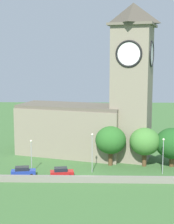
# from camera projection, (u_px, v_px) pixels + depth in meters

# --- Properties ---
(ground_plane) EXTENTS (200.00, 200.00, 0.00)m
(ground_plane) POSITION_uv_depth(u_px,v_px,m) (88.00, 156.00, 78.96)
(ground_plane) COLOR #3D6633
(church) EXTENTS (32.42, 18.46, 33.85)m
(church) POSITION_uv_depth(u_px,v_px,m) (96.00, 110.00, 77.92)
(church) COLOR gray
(church) RESTS_ON ground
(quay_barrier) EXTENTS (51.95, 0.70, 1.21)m
(quay_barrier) POSITION_uv_depth(u_px,v_px,m) (86.00, 179.00, 62.05)
(quay_barrier) COLOR gray
(quay_barrier) RESTS_ON ground
(car_blue) EXTENTS (4.80, 2.56, 1.88)m
(car_blue) POSITION_uv_depth(u_px,v_px,m) (23.00, 171.00, 65.31)
(car_blue) COLOR #233D9E
(car_blue) RESTS_ON ground
(car_red) EXTENTS (4.61, 2.57, 1.83)m
(car_red) POSITION_uv_depth(u_px,v_px,m) (62.00, 172.00, 64.93)
(car_red) COLOR red
(car_red) RESTS_ON ground
(streetlamp_west_mid) EXTENTS (0.44, 0.44, 6.57)m
(streetlamp_west_mid) POSITION_uv_depth(u_px,v_px,m) (31.00, 151.00, 66.96)
(streetlamp_west_mid) COLOR #9EA0A5
(streetlamp_west_mid) RESTS_ON ground
(streetlamp_central) EXTENTS (0.44, 0.44, 7.83)m
(streetlamp_central) POSITION_uv_depth(u_px,v_px,m) (92.00, 147.00, 66.94)
(streetlamp_central) COLOR #9EA0A5
(streetlamp_central) RESTS_ON ground
(streetlamp_east_mid) EXTENTS (0.44, 0.44, 7.06)m
(streetlamp_east_mid) POSITION_uv_depth(u_px,v_px,m) (163.00, 150.00, 66.12)
(streetlamp_east_mid) COLOR #9EA0A5
(streetlamp_east_mid) RESTS_ON ground
(tree_riverside_east) EXTENTS (7.08, 7.08, 8.12)m
(tree_riverside_east) POSITION_uv_depth(u_px,v_px,m) (172.00, 143.00, 70.68)
(tree_riverside_east) COLOR brown
(tree_riverside_east) RESTS_ON ground
(tree_by_tower) EXTENTS (6.41, 6.41, 8.31)m
(tree_by_tower) POSITION_uv_depth(u_px,v_px,m) (111.00, 140.00, 71.49)
(tree_by_tower) COLOR brown
(tree_by_tower) RESTS_ON ground
(tree_riverside_west) EXTENTS (6.31, 6.31, 8.11)m
(tree_riverside_west) POSITION_uv_depth(u_px,v_px,m) (145.00, 142.00, 70.89)
(tree_riverside_west) COLOR brown
(tree_riverside_west) RESTS_ON ground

